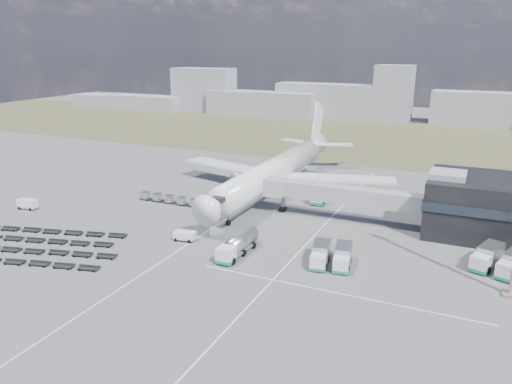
% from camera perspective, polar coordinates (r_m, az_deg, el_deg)
% --- Properties ---
extents(ground, '(420.00, 420.00, 0.00)m').
position_cam_1_polar(ground, '(84.88, -6.00, -5.75)').
color(ground, '#565659').
rests_on(ground, ground).
extents(grass_strip, '(420.00, 90.00, 0.01)m').
position_cam_1_polar(grass_strip, '(184.72, 11.60, 6.22)').
color(grass_strip, '#48402B').
rests_on(grass_strip, ground).
extents(lane_markings, '(47.12, 110.00, 0.01)m').
position_cam_1_polar(lane_markings, '(83.20, 0.90, -6.12)').
color(lane_markings, silver).
rests_on(lane_markings, ground).
extents(jet_bridge, '(30.30, 3.80, 7.05)m').
position_cam_1_polar(jet_bridge, '(95.08, 8.54, -0.15)').
color(jet_bridge, '#939399').
rests_on(jet_bridge, ground).
extents(airliner, '(51.59, 64.53, 17.62)m').
position_cam_1_polar(airliner, '(110.92, 2.40, 2.56)').
color(airliner, white).
rests_on(airliner, ground).
extents(skyline, '(314.19, 26.33, 23.59)m').
position_cam_1_polar(skyline, '(221.28, 17.07, 9.68)').
color(skyline, '#90919D').
rests_on(skyline, ground).
extents(fuel_tanker, '(2.88, 10.18, 3.26)m').
position_cam_1_polar(fuel_tanker, '(79.17, -2.09, -6.07)').
color(fuel_tanker, white).
rests_on(fuel_tanker, ground).
extents(pushback_tug, '(3.82, 2.53, 1.57)m').
position_cam_1_polar(pushback_tug, '(85.82, -8.14, -5.01)').
color(pushback_tug, white).
rests_on(pushback_tug, ground).
extents(utility_van, '(4.06, 2.22, 2.10)m').
position_cam_1_polar(utility_van, '(110.76, -24.65, -1.27)').
color(utility_van, white).
rests_on(utility_van, ground).
extents(catering_truck, '(2.95, 6.74, 3.06)m').
position_cam_1_polar(catering_truck, '(105.79, 7.40, -0.35)').
color(catering_truck, white).
rests_on(catering_truck, ground).
extents(service_trucks_near, '(6.76, 7.69, 2.75)m').
position_cam_1_polar(service_trucks_near, '(76.51, 8.62, -7.20)').
color(service_trucks_near, white).
rests_on(service_trucks_near, ground).
extents(uld_row, '(17.48, 1.59, 1.59)m').
position_cam_1_polar(uld_row, '(105.08, -9.18, -0.90)').
color(uld_row, black).
rests_on(uld_row, ground).
extents(baggage_dollies, '(33.25, 21.79, 0.73)m').
position_cam_1_polar(baggage_dollies, '(90.67, -24.73, -5.52)').
color(baggage_dollies, black).
rests_on(baggage_dollies, ground).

